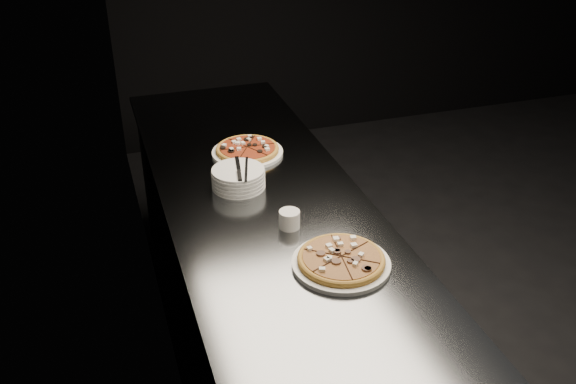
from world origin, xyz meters
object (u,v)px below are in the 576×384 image
object	(u,v)px
counter	(267,297)
cutlery	(241,170)
plate_stack	(238,178)
ramekin	(289,219)
pizza_mushroom	(341,260)
pizza_tomato	(247,150)

from	to	relation	value
counter	cutlery	distance (m)	0.55
plate_stack	ramekin	bearing A→B (deg)	-73.89
pizza_mushroom	ramekin	bearing A→B (deg)	107.74
cutlery	ramekin	xyz separation A→B (m)	(0.09, -0.32, -0.04)
plate_stack	cutlery	size ratio (longest dim) A/B	0.97
counter	pizza_tomato	xyz separation A→B (m)	(0.04, 0.39, 0.48)
plate_stack	pizza_mushroom	bearing A→B (deg)	-73.17
pizza_mushroom	ramekin	xyz separation A→B (m)	(-0.08, 0.26, 0.01)
counter	plate_stack	distance (m)	0.52
counter	ramekin	world-z (taller)	ramekin
cutlery	ramekin	distance (m)	0.33
counter	plate_stack	size ratio (longest dim) A/B	12.09
plate_stack	ramekin	world-z (taller)	plate_stack
pizza_mushroom	plate_stack	distance (m)	0.62
cutlery	ramekin	size ratio (longest dim) A/B	2.87
pizza_tomato	cutlery	distance (m)	0.30
counter	pizza_tomato	size ratio (longest dim) A/B	8.11
cutlery	counter	bearing A→B (deg)	-50.72
cutlery	pizza_mushroom	bearing A→B (deg)	-63.55
pizza_tomato	plate_stack	bearing A→B (deg)	-111.70
counter	plate_stack	world-z (taller)	plate_stack
pizza_tomato	ramekin	bearing A→B (deg)	-90.91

